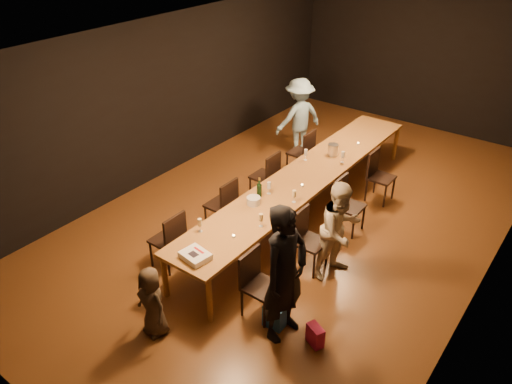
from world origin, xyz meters
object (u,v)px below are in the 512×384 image
Objects in this scene: chair_left_0 at (167,239)px; plate_stack at (254,201)px; chair_right_0 at (261,286)px; chair_right_1 at (311,241)px; table at (305,178)px; chair_left_1 at (221,204)px; man_blue at (299,117)px; child at (152,302)px; chair_right_2 at (350,206)px; chair_left_3 at (300,152)px; woman_tan at (340,230)px; birthday_cake at (195,256)px; chair_right_3 at (381,177)px; woman_birthday at (285,274)px; champagne_bottle at (259,187)px; ice_bucket at (333,150)px.

chair_left_0 reaches higher than plate_stack.
chair_right_0 and chair_right_1 have the same top height.
table is 6.45× the size of chair_left_1.
chair_right_0 is at bearing -70.50° from table.
man_blue is 1.67× the size of child.
chair_right_2 is 1.00× the size of chair_left_3.
woman_tan is at bearing 19.34° from chair_right_2.
chair_left_1 is at bearing 128.67° from birthday_cake.
child reaches higher than chair_right_3.
chair_right_0 is 2.08m from chair_left_1.
birthday_cake is at bearing -149.77° from chair_left_1.
chair_right_3 is 0.57× the size of man_blue.
chair_right_1 is 2.94m from chair_left_3.
chair_right_2 is at bearing -125.22° from chair_left_3.
chair_left_1 is 0.95× the size of child.
woman_birthday is at bearing -121.45° from chair_left_1.
chair_left_3 is 4.48× the size of plate_stack.
chair_left_3 is at bearing -125.22° from chair_right_2.
birthday_cake is at bearing -27.53° from chair_right_1.
woman_birthday reaches higher than chair_left_1.
chair_left_3 is at bearing 60.92° from woman_tan.
chair_right_2 is 1.15m from woman_tan.
chair_left_0 is at bearing -121.18° from plate_stack.
man_blue is at bearing -131.19° from chair_right_2.
champagne_bottle is (-0.26, 1.73, 0.12)m from birthday_cake.
chair_left_3 is at bearing 125.31° from table.
woman_tan is (0.37, -1.06, 0.27)m from chair_right_2.
birthday_cake is at bearing -89.01° from ice_bucket.
chair_right_2 is at bearing -35.31° from chair_left_0.
chair_right_0 is 1.00× the size of chair_right_2.
woman_birthday is (0.40, -1.29, 0.45)m from chair_right_1.
chair_left_3 is at bearing -144.69° from chair_right_1.
table is 18.47× the size of champagne_bottle.
chair_right_0 and chair_left_0 have the same top height.
chair_right_2 is 4.48× the size of plate_stack.
plate_stack is at bearing -139.17° from chair_right_0.
chair_left_1 is 1.00× the size of chair_left_3.
man_blue is at bearing 9.70° from chair_left_1.
chair_left_0 is at bearing 167.70° from birthday_cake.
woman_birthday is at bearing -41.55° from plate_stack.
chair_left_0 is at bearing 141.36° from woman_tan.
chair_right_0 is 4.48× the size of plate_stack.
plate_stack is 0.26m from champagne_bottle.
woman_birthday is 8.88× the size of ice_bucket.
man_blue reaches higher than chair_left_3.
man_blue is (-0.54, 0.76, 0.35)m from chair_left_3.
chair_right_0 is 0.95× the size of child.
plate_stack is at bearing 116.15° from woman_tan.
plate_stack is (-1.00, -2.44, 0.34)m from chair_right_3.
table is 3.46m from child.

